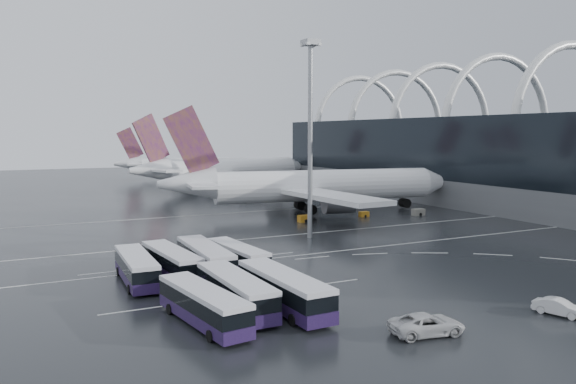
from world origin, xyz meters
name	(u,v)px	position (x,y,z in m)	size (l,w,h in m)	color
ground	(354,246)	(0.00, 0.00, 0.00)	(420.00, 420.00, 0.00)	black
terminal	(536,158)	(61.56, 19.84, 10.87)	(42.00, 160.00, 34.90)	#57595C
lane_marking_near	(361,248)	(0.00, -2.00, 0.01)	(120.00, 0.25, 0.01)	silver
lane_marking_mid	(313,233)	(0.00, 12.00, 0.01)	(120.00, 0.25, 0.01)	silver
lane_marking_far	(248,212)	(0.00, 40.00, 0.01)	(120.00, 0.25, 0.01)	silver
bus_bay_line_south	(241,295)	(-24.00, -16.00, 0.01)	(28.00, 0.25, 0.01)	silver
bus_bay_line_north	(194,263)	(-24.00, 0.00, 0.01)	(28.00, 0.25, 0.01)	silver
airliner_main	(310,187)	(10.96, 32.99, 5.44)	(64.09, 55.61, 21.72)	white
airliner_gate_b	(224,171)	(12.00, 87.61, 5.40)	(61.29, 54.33, 21.57)	white
airliner_gate_c	(186,166)	(12.94, 129.10, 4.64)	(51.96, 47.27, 18.55)	white
bus_row_near_a	(136,267)	(-32.52, -6.35, 1.74)	(3.43, 12.94, 3.16)	#211239
bus_row_near_b	(171,262)	(-28.39, -5.53, 1.76)	(3.99, 13.20, 3.20)	#211239
bus_row_near_c	(205,258)	(-24.50, -5.87, 1.87)	(3.55, 13.89, 3.40)	#211239
bus_row_near_d	(238,256)	(-20.37, -5.72, 1.65)	(3.72, 12.34, 2.99)	#211239
bus_row_far_a	(203,305)	(-30.15, -22.58, 1.74)	(4.57, 13.10, 3.16)	#211239
bus_row_far_b	(236,291)	(-26.24, -20.15, 1.81)	(3.36, 13.40, 3.29)	#211239
bus_row_far_c	(284,290)	(-22.13, -21.95, 1.89)	(3.69, 14.05, 3.44)	#211239
van_curve_a	(427,324)	(-14.60, -33.15, 0.87)	(2.89, 6.27, 1.74)	silver
van_curve_c	(559,307)	(-0.61, -34.67, 0.74)	(1.57, 4.49, 1.48)	silver
floodlight_mast	(310,115)	(-2.58, 8.57, 19.20)	(2.34, 2.34, 30.53)	gray
gse_cart_belly_a	(364,214)	(17.66, 23.28, 0.52)	(1.90, 1.12, 1.04)	#C17C19
gse_cart_belly_b	(349,207)	(21.07, 33.97, 0.54)	(1.99, 1.18, 1.09)	slate
gse_cart_belly_c	(304,219)	(4.13, 22.84, 0.64)	(2.36, 1.39, 1.29)	#C17C19
gse_cart_belly_d	(418,212)	(28.48, 19.98, 0.67)	(2.45, 1.45, 1.34)	slate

